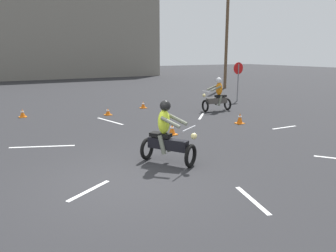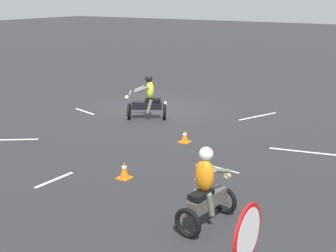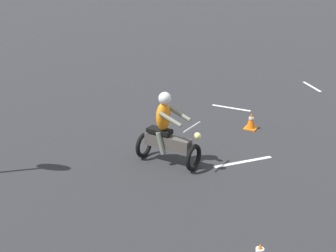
# 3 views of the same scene
# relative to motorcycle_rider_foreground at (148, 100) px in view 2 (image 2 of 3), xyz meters

# --- Properties ---
(ground_plane) EXTENTS (120.00, 120.00, 0.00)m
(ground_plane) POSITION_rel_motorcycle_rider_foreground_xyz_m (-1.47, -0.66, -0.73)
(ground_plane) COLOR #28282B
(motorcycle_rider_foreground) EXTENTS (1.24, 1.51, 1.66)m
(motorcycle_rider_foreground) POSITION_rel_motorcycle_rider_foreground_xyz_m (0.00, 0.00, 0.00)
(motorcycle_rider_foreground) COLOR black
(motorcycle_rider_foreground) RESTS_ON ground
(motorcycle_rider_background) EXTENTS (1.54, 0.78, 1.66)m
(motorcycle_rider_background) POSITION_rel_motorcycle_rider_foreground_xyz_m (6.11, 5.67, 0.00)
(motorcycle_rider_background) COLOR black
(motorcycle_rider_background) RESTS_ON ground
(traffic_cone_far_right) EXTENTS (0.32, 0.32, 0.38)m
(traffic_cone_far_right) POSITION_rel_motorcycle_rider_foreground_xyz_m (1.66, 2.55, -0.54)
(traffic_cone_far_right) COLOR orange
(traffic_cone_far_right) RESTS_ON ground
(traffic_cone_far_center) EXTENTS (0.32, 0.32, 0.44)m
(traffic_cone_far_center) POSITION_rel_motorcycle_rider_foreground_xyz_m (5.02, 2.79, -0.51)
(traffic_cone_far_center) COLOR orange
(traffic_cone_far_center) RESTS_ON ground
(lane_stripe_e) EXTENTS (1.22, 0.15, 0.01)m
(lane_stripe_e) POSITION_rel_motorcycle_rider_foreground_xyz_m (6.04, 1.38, -0.72)
(lane_stripe_e) COLOR silver
(lane_stripe_e) RESTS_ON ground
(lane_stripe_ne) EXTENTS (1.07, 1.16, 0.01)m
(lane_stripe_ne) POSITION_rel_motorcycle_rider_foreground_xyz_m (4.58, 4.87, -0.72)
(lane_stripe_ne) COLOR silver
(lane_stripe_ne) RESTS_ON ground
(lane_stripe_n) EXTENTS (0.52, 1.90, 0.01)m
(lane_stripe_n) POSITION_rel_motorcycle_rider_foreground_xyz_m (0.57, 5.92, -0.72)
(lane_stripe_n) COLOR silver
(lane_stripe_n) RESTS_ON ground
(lane_stripe_w) EXTENTS (1.85, 0.84, 0.01)m
(lane_stripe_w) POSITION_rel_motorcycle_rider_foreground_xyz_m (-2.60, 3.25, -0.72)
(lane_stripe_w) COLOR silver
(lane_stripe_w) RESTS_ON ground
(lane_stripe_sw) EXTENTS (1.11, 0.71, 0.01)m
(lane_stripe_sw) POSITION_rel_motorcycle_rider_foreground_xyz_m (-2.31, -0.74, -0.72)
(lane_stripe_sw) COLOR silver
(lane_stripe_sw) RESTS_ON ground
(lane_stripe_s) EXTENTS (0.44, 1.28, 0.01)m
(lane_stripe_s) POSITION_rel_motorcycle_rider_foreground_xyz_m (0.36, -2.78, -0.72)
(lane_stripe_s) COLOR silver
(lane_stripe_s) RESTS_ON ground
(lane_stripe_se) EXTENTS (0.83, 1.05, 0.01)m
(lane_stripe_se) POSITION_rel_motorcycle_rider_foreground_xyz_m (4.26, -2.04, -0.72)
(lane_stripe_se) COLOR silver
(lane_stripe_se) RESTS_ON ground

